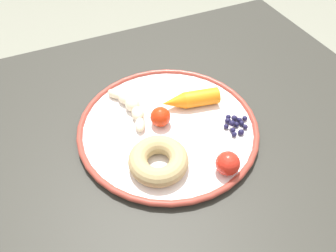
{
  "coord_description": "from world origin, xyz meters",
  "views": [
    {
      "loc": [
        -0.21,
        -0.37,
        1.23
      ],
      "look_at": [
        -0.03,
        0.03,
        0.75
      ],
      "focal_mm": 35.25,
      "sensor_mm": 36.0,
      "label": 1
    }
  ],
  "objects": [
    {
      "name": "blueberry_pile",
      "position": [
        0.09,
        -0.02,
        0.76
      ],
      "size": [
        0.06,
        0.06,
        0.02
      ],
      "color": "#191638",
      "rests_on": "plate"
    },
    {
      "name": "banana",
      "position": [
        -0.08,
        0.1,
        0.76
      ],
      "size": [
        0.06,
        0.15,
        0.03
      ],
      "color": "beige",
      "rests_on": "plate"
    },
    {
      "name": "tomato_near",
      "position": [
        0.02,
        -0.11,
        0.77
      ],
      "size": [
        0.04,
        0.04,
        0.04
      ],
      "primitive_type": "sphere",
      "color": "red",
      "rests_on": "plate"
    },
    {
      "name": "dining_table",
      "position": [
        0.0,
        0.0,
        0.64
      ],
      "size": [
        0.94,
        0.85,
        0.74
      ],
      "color": "#2A2A24",
      "rests_on": "ground_plane"
    },
    {
      "name": "donut",
      "position": [
        -0.09,
        -0.05,
        0.77
      ],
      "size": [
        0.11,
        0.11,
        0.03
      ],
      "primitive_type": "torus",
      "rotation": [
        0.0,
        0.0,
        0.06
      ],
      "color": "tan",
      "rests_on": "plate"
    },
    {
      "name": "carrot_orange",
      "position": [
        0.04,
        0.07,
        0.77
      ],
      "size": [
        0.12,
        0.06,
        0.03
      ],
      "color": "orange",
      "rests_on": "plate"
    },
    {
      "name": "plate",
      "position": [
        -0.03,
        0.03,
        0.75
      ],
      "size": [
        0.36,
        0.36,
        0.02
      ],
      "color": "white",
      "rests_on": "dining_table"
    },
    {
      "name": "tomato_mid",
      "position": [
        -0.04,
        0.04,
        0.77
      ],
      "size": [
        0.04,
        0.04,
        0.04
      ],
      "primitive_type": "sphere",
      "color": "red",
      "rests_on": "plate"
    }
  ]
}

